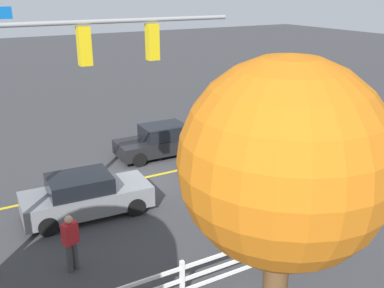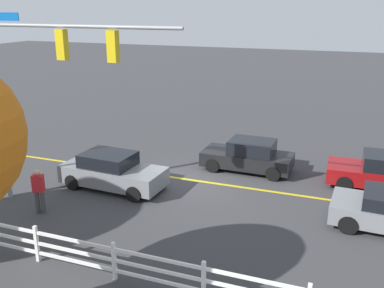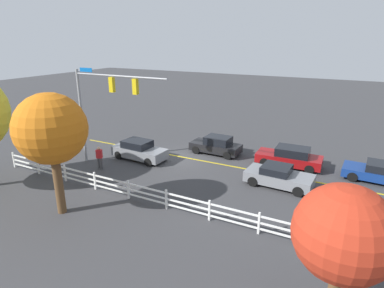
# 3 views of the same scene
# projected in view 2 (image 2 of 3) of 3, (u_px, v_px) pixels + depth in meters

# --- Properties ---
(ground_plane) EXTENTS (120.00, 120.00, 0.00)m
(ground_plane) POSITION_uv_depth(u_px,v_px,m) (195.00, 181.00, 18.98)
(ground_plane) COLOR #38383A
(lane_center_stripe) EXTENTS (28.00, 0.16, 0.01)m
(lane_center_stripe) POSITION_uv_depth(u_px,v_px,m) (288.00, 194.00, 17.63)
(lane_center_stripe) COLOR gold
(lane_center_stripe) RESTS_ON ground_plane
(signal_assembly) EXTENTS (7.55, 0.37, 7.03)m
(signal_assembly) POSITION_uv_depth(u_px,v_px,m) (41.00, 75.00, 15.22)
(signal_assembly) COLOR gray
(signal_assembly) RESTS_ON ground_plane
(car_0) EXTENTS (4.08, 1.90, 1.45)m
(car_0) POSITION_uv_depth(u_px,v_px,m) (248.00, 156.00, 19.95)
(car_0) COLOR black
(car_0) RESTS_ON ground_plane
(car_4) EXTENTS (4.40, 2.04, 1.49)m
(car_4) POSITION_uv_depth(u_px,v_px,m) (112.00, 171.00, 18.05)
(car_4) COLOR slate
(car_4) RESTS_ON ground_plane
(pedestrian) EXTENTS (0.47, 0.39, 1.69)m
(pedestrian) POSITION_uv_depth(u_px,v_px,m) (39.00, 189.00, 15.79)
(pedestrian) COLOR #3F3F42
(pedestrian) RESTS_ON ground_plane
(white_rail_fence) EXTENTS (26.10, 0.10, 1.15)m
(white_rail_fence) POSITION_uv_depth(u_px,v_px,m) (204.00, 280.00, 11.11)
(white_rail_fence) COLOR white
(white_rail_fence) RESTS_ON ground_plane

